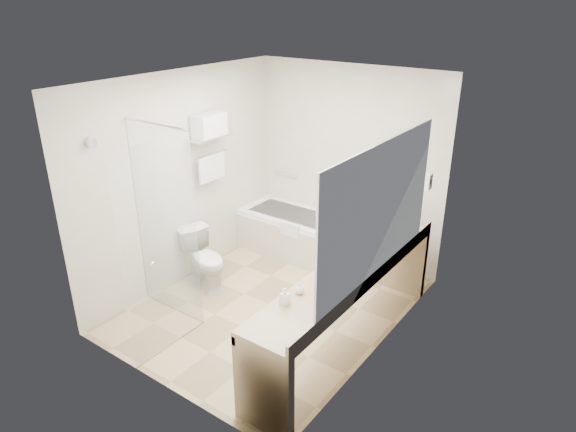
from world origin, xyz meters
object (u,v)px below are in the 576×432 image
Objects in this scene: bathtub at (299,234)px; toilet at (205,259)px; vanity_counter at (347,291)px; amenity_basket at (329,284)px; water_bottle_left at (382,222)px.

toilet is at bearing -108.78° from bathtub.
toilet is (-1.97, 0.06, -0.31)m from vanity_counter.
water_bottle_left is (-0.15, 1.35, 0.07)m from amenity_basket.
amenity_basket is (-0.00, -0.35, 0.24)m from vanity_counter.
vanity_counter is at bearing -42.35° from bathtub.
toilet reaches higher than bathtub.
bathtub is 2.39m from amenity_basket.
amenity_basket is (1.52, -1.74, 0.61)m from bathtub.
vanity_counter is 3.97× the size of toilet.
toilet is at bearing 178.12° from vanity_counter.
amenity_basket is 1.36m from water_bottle_left.
amenity_basket is 0.87× the size of water_bottle_left.
toilet is (-0.45, -1.32, 0.06)m from bathtub.
vanity_counter is 2.00m from toilet.
water_bottle_left is at bearing -46.01° from toilet.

